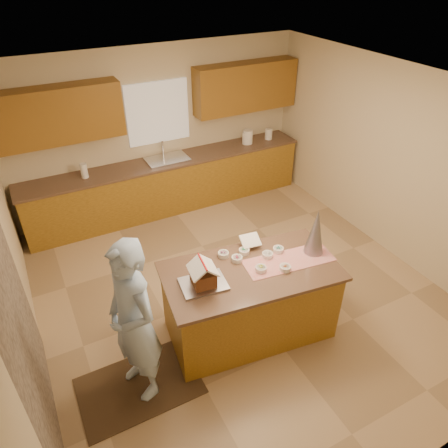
{
  "coord_description": "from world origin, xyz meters",
  "views": [
    {
      "loc": [
        -2.11,
        -3.67,
        3.91
      ],
      "look_at": [
        -0.1,
        0.2,
        1.0
      ],
      "focal_mm": 33.51,
      "sensor_mm": 36.0,
      "label": 1
    }
  ],
  "objects_px": {
    "boy": "(134,324)",
    "gingerbread_house": "(203,275)",
    "island_base": "(250,303)",
    "tinsel_tree": "(316,232)"
  },
  "relations": [
    {
      "from": "boy",
      "to": "gingerbread_house",
      "type": "distance_m",
      "value": 0.84
    },
    {
      "from": "island_base",
      "to": "tinsel_tree",
      "type": "height_order",
      "value": "tinsel_tree"
    },
    {
      "from": "island_base",
      "to": "gingerbread_house",
      "type": "height_order",
      "value": "gingerbread_house"
    },
    {
      "from": "island_base",
      "to": "tinsel_tree",
      "type": "xyz_separation_m",
      "value": [
        0.8,
        -0.05,
        0.78
      ]
    },
    {
      "from": "island_base",
      "to": "tinsel_tree",
      "type": "bearing_deg",
      "value": 3.67
    },
    {
      "from": "island_base",
      "to": "boy",
      "type": "distance_m",
      "value": 1.47
    },
    {
      "from": "boy",
      "to": "gingerbread_house",
      "type": "height_order",
      "value": "boy"
    },
    {
      "from": "island_base",
      "to": "gingerbread_house",
      "type": "bearing_deg",
      "value": -174.81
    },
    {
      "from": "island_base",
      "to": "tinsel_tree",
      "type": "relative_size",
      "value": 3.27
    },
    {
      "from": "boy",
      "to": "tinsel_tree",
      "type": "bearing_deg",
      "value": 76.27
    }
  ]
}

